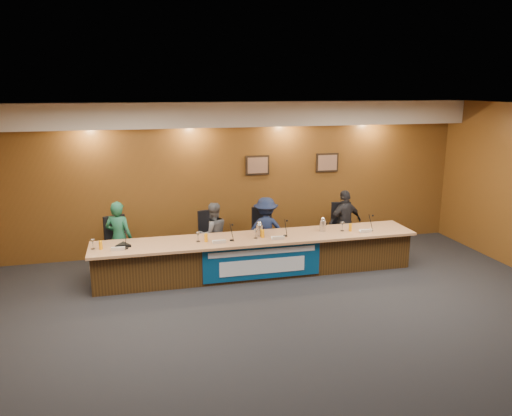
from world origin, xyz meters
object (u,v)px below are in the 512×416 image
at_px(panelist_c, 266,230).
at_px(office_chair_d, 342,231).
at_px(panelist_a, 119,238).
at_px(panelist_d, 345,223).
at_px(office_chair_b, 212,241).
at_px(dais_body, 257,256).
at_px(carafe_right, 323,226).
at_px(banner, 262,262).
at_px(office_chair_a, 120,248).
at_px(speakerphone, 123,245).
at_px(panelist_b, 213,234).
at_px(carafe_mid, 259,230).
at_px(office_chair_c, 264,237).

height_order(panelist_c, office_chair_d, panelist_c).
height_order(panelist_a, panelist_d, panelist_a).
bearing_deg(office_chair_d, office_chair_b, -169.44).
distance_m(dais_body, panelist_c, 0.81).
bearing_deg(carafe_right, office_chair_b, 160.25).
height_order(dais_body, banner, banner).
bearing_deg(panelist_c, office_chair_a, 8.47).
relative_size(panelist_a, office_chair_a, 2.95).
xyz_separation_m(banner, speakerphone, (-2.44, 0.37, 0.40)).
bearing_deg(panelist_d, panelist_a, -14.17).
height_order(panelist_b, office_chair_b, panelist_b).
height_order(panelist_b, office_chair_d, panelist_b).
xyz_separation_m(panelist_c, office_chair_d, (1.73, 0.10, -0.19)).
bearing_deg(office_chair_a, panelist_b, -25.02).
xyz_separation_m(dais_body, carafe_right, (1.32, 0.02, 0.51)).
height_order(panelist_d, speakerphone, panelist_d).
bearing_deg(dais_body, office_chair_a, 163.43).
distance_m(office_chair_d, carafe_mid, 2.20).
bearing_deg(panelist_a, office_chair_a, -67.31).
xyz_separation_m(panelist_a, office_chair_b, (1.80, 0.10, -0.23)).
bearing_deg(panelist_a, dais_body, -171.78).
relative_size(panelist_b, office_chair_a, 2.69).
height_order(panelist_c, speakerphone, panelist_c).
height_order(office_chair_a, carafe_mid, carafe_mid).
xyz_separation_m(banner, panelist_c, (0.35, 1.07, 0.29)).
distance_m(panelist_b, office_chair_b, 0.19).
xyz_separation_m(panelist_c, carafe_right, (0.98, -0.64, 0.19)).
distance_m(panelist_c, office_chair_a, 2.89).
bearing_deg(panelist_d, panelist_b, -14.17).
relative_size(banner, office_chair_d, 4.58).
distance_m(panelist_a, carafe_mid, 2.67).
distance_m(dais_body, carafe_right, 1.42).
xyz_separation_m(dais_body, speakerphone, (-2.44, -0.04, 0.43)).
bearing_deg(dais_body, panelist_b, 138.33).
distance_m(dais_body, banner, 0.42).
bearing_deg(dais_body, banner, -90.00).
relative_size(office_chair_d, carafe_right, 2.16).
bearing_deg(office_chair_d, panelist_d, -79.44).
bearing_deg(office_chair_a, panelist_a, -111.84).
height_order(dais_body, panelist_b, panelist_b).
relative_size(panelist_d, office_chair_d, 2.92).
height_order(banner, panelist_b, panelist_b).
xyz_separation_m(banner, office_chair_b, (-0.73, 1.17, 0.10)).
distance_m(carafe_mid, carafe_right, 1.28).
distance_m(panelist_c, panelist_d, 1.73).
distance_m(panelist_d, office_chair_c, 1.74).
distance_m(banner, office_chair_c, 1.22).
height_order(office_chair_c, office_chair_d, same).
bearing_deg(banner, panelist_d, 27.29).
bearing_deg(office_chair_d, carafe_right, -124.93).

